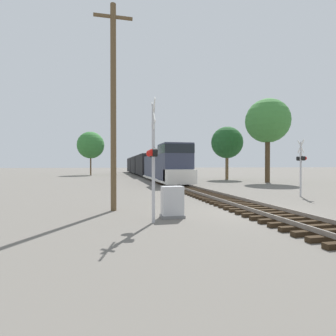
{
  "coord_description": "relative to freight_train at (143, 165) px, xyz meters",
  "views": [
    {
      "loc": [
        -6.63,
        -10.7,
        2.16
      ],
      "look_at": [
        -2.33,
        8.57,
        1.93
      ],
      "focal_mm": 28.0,
      "sensor_mm": 36.0,
      "label": 1
    }
  ],
  "objects": [
    {
      "name": "crossing_signal_far",
      "position": [
        6.08,
        -37.21,
        0.3
      ],
      "size": [
        0.53,
        1.01,
        3.89
      ],
      "rotation": [
        0.0,
        0.0,
        1.31
      ],
      "color": "#B7B7BC",
      "rests_on": "ground"
    },
    {
      "name": "tree_deep_background",
      "position": [
        -10.58,
        5.19,
        4.31
      ],
      "size": [
        5.67,
        5.67,
        9.22
      ],
      "color": "brown",
      "rests_on": "ground"
    },
    {
      "name": "tree_mid_background",
      "position": [
        10.23,
        -16.88,
        3.38
      ],
      "size": [
        4.64,
        4.64,
        7.79
      ],
      "color": "brown",
      "rests_on": "ground"
    },
    {
      "name": "rail_track_bed",
      "position": [
        0.0,
        -41.9,
        -1.92
      ],
      "size": [
        2.6,
        160.0,
        0.31
      ],
      "color": "black",
      "rests_on": "ground"
    },
    {
      "name": "ground_plane",
      "position": [
        0.0,
        -41.9,
        -2.06
      ],
      "size": [
        400.0,
        400.0,
        0.0
      ],
      "primitive_type": "plane",
      "color": "#666059"
    },
    {
      "name": "utility_pole",
      "position": [
        -6.45,
        -40.0,
        2.94
      ],
      "size": [
        1.8,
        0.27,
        9.7
      ],
      "color": "brown",
      "rests_on": "ground"
    },
    {
      "name": "freight_train",
      "position": [
        0.0,
        0.0,
        0.0
      ],
      "size": [
        3.01,
        57.98,
        4.36
      ],
      "color": "#33384C",
      "rests_on": "ground"
    },
    {
      "name": "relay_cabinet",
      "position": [
        -4.13,
        -42.21,
        -1.43
      ],
      "size": [
        0.95,
        0.63,
        1.29
      ],
      "color": "slate",
      "rests_on": "ground"
    },
    {
      "name": "crossing_signal_near",
      "position": [
        -5.07,
        -42.98,
        0.46
      ],
      "size": [
        0.34,
        1.0,
        4.58
      ],
      "rotation": [
        0.0,
        0.0,
        -1.6
      ],
      "color": "#B7B7BC",
      "rests_on": "ground"
    },
    {
      "name": "tree_far_right",
      "position": [
        12.3,
        -23.88,
        5.47
      ],
      "size": [
        5.37,
        5.37,
        10.27
      ],
      "color": "#473521",
      "rests_on": "ground"
    }
  ]
}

